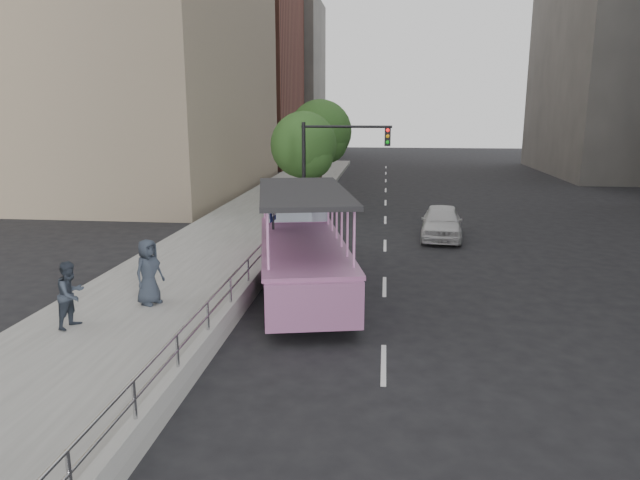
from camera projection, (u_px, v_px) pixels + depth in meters
ground at (346, 330)px, 15.14m from camera, size 160.00×160.00×0.00m
sidewalk at (233, 238)px, 25.44m from camera, size 5.50×80.00×0.30m
kerb_wall at (248, 287)px, 17.32m from camera, size 0.24×30.00×0.36m
guardrail at (248, 265)px, 17.17m from camera, size 0.07×22.00×0.71m
duck_boat at (301, 248)px, 18.92m from camera, size 4.50×10.45×3.38m
car at (442, 222)px, 26.02m from camera, size 2.20×4.58×1.51m
pedestrian_mid at (71, 294)px, 14.39m from camera, size 0.82×0.96×1.73m
pedestrian_far at (149, 272)px, 16.13m from camera, size 0.93×1.09×1.89m
parking_sign at (273, 226)px, 19.51m from camera, size 0.10×0.68×3.00m
traffic_signal at (329, 159)px, 26.67m from camera, size 4.20×0.32×5.20m
street_tree_near at (305, 148)px, 30.10m from camera, size 3.52×3.52×5.72m
street_tree_far at (322, 134)px, 35.79m from camera, size 3.97×3.97×6.45m
midrise_brick at (210, 41)px, 60.80m from camera, size 18.00×16.00×26.00m
midrise_stone_b at (261, 79)px, 76.74m from camera, size 16.00×14.00×20.00m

